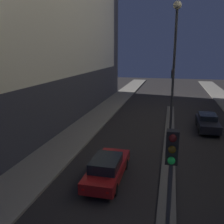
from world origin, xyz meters
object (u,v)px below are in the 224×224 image
street_lamp (174,59)px  traffic_light_mid (172,82)px  car_right_lane (208,122)px  traffic_light_near (170,178)px  car_left_lane (107,168)px

street_lamp → traffic_light_mid: bearing=90.0°
traffic_light_mid → car_right_lane: (3.31, -4.87, -3.00)m
traffic_light_near → traffic_light_mid: 21.90m
street_lamp → car_left_lane: 8.01m
traffic_light_near → car_right_lane: bearing=79.0°
traffic_light_mid → car_left_lane: traffic_light_mid is taller
traffic_light_mid → car_right_lane: bearing=-55.8°
street_lamp → car_right_lane: (3.31, 6.53, -5.80)m
traffic_light_near → car_right_lane: 17.60m
street_lamp → car_left_lane: size_ratio=2.07×
traffic_light_near → street_lamp: size_ratio=0.50×
street_lamp → car_left_lane: bearing=-127.0°
street_lamp → car_left_lane: street_lamp is taller
traffic_light_near → car_left_lane: (-3.31, 6.11, -3.02)m
car_left_lane → car_right_lane: car_right_lane is taller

